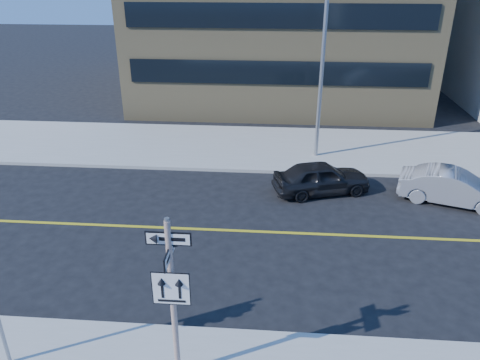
# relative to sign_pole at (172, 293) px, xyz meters

# --- Properties ---
(ground) EXTENTS (120.00, 120.00, 0.00)m
(ground) POSITION_rel_sign_pole_xyz_m (0.00, 2.51, -2.44)
(ground) COLOR black
(ground) RESTS_ON ground
(sign_pole) EXTENTS (0.92, 0.92, 4.06)m
(sign_pole) POSITION_rel_sign_pole_xyz_m (0.00, 0.00, 0.00)
(sign_pole) COLOR silver
(sign_pole) RESTS_ON near_sidewalk
(parked_car_a) EXTENTS (2.62, 4.19, 1.33)m
(parked_car_a) POSITION_rel_sign_pole_xyz_m (3.95, 9.80, -1.77)
(parked_car_a) COLOR black
(parked_car_a) RESTS_ON ground
(parked_car_b) EXTENTS (2.64, 4.29, 1.33)m
(parked_car_b) POSITION_rel_sign_pole_xyz_m (9.01, 9.31, -1.77)
(parked_car_b) COLOR gray
(parked_car_b) RESTS_ON ground
(streetlight_a) EXTENTS (0.55, 2.25, 8.00)m
(streetlight_a) POSITION_rel_sign_pole_xyz_m (4.00, 13.27, 2.32)
(streetlight_a) COLOR gray
(streetlight_a) RESTS_ON far_sidewalk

